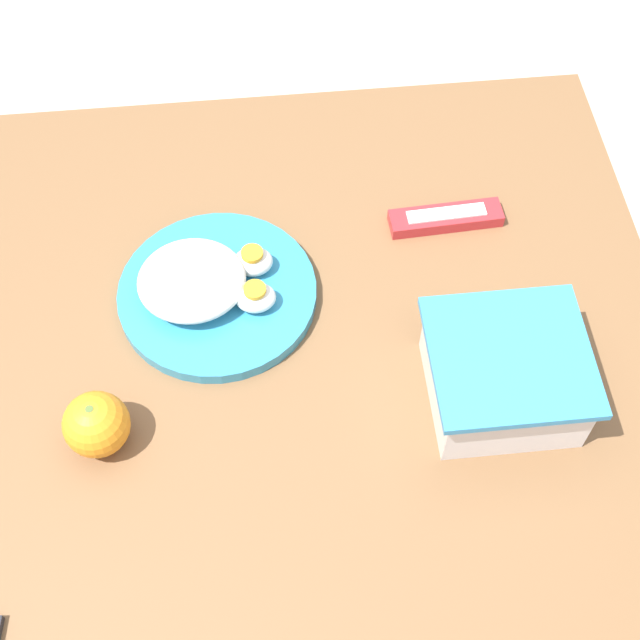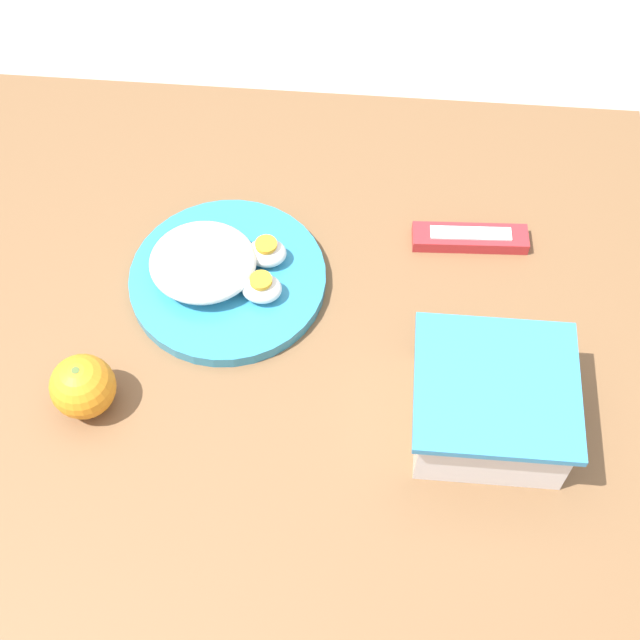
# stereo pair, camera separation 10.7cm
# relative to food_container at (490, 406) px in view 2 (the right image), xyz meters

# --- Properties ---
(ground_plane) EXTENTS (10.00, 10.00, 0.00)m
(ground_plane) POSITION_rel_food_container_xyz_m (0.27, -0.06, -0.74)
(ground_plane) COLOR #B2A899
(table) EXTENTS (1.01, 0.95, 0.70)m
(table) POSITION_rel_food_container_xyz_m (0.27, -0.06, -0.14)
(table) COLOR brown
(table) RESTS_ON ground_plane
(food_container) EXTENTS (0.18, 0.17, 0.09)m
(food_container) POSITION_rel_food_container_xyz_m (0.00, 0.00, 0.00)
(food_container) COLOR white
(food_container) RESTS_ON table
(orange_fruit) EXTENTS (0.08, 0.08, 0.08)m
(orange_fruit) POSITION_rel_food_container_xyz_m (0.46, 0.01, -0.00)
(orange_fruit) COLOR orange
(orange_fruit) RESTS_ON table
(rice_plate) EXTENTS (0.25, 0.25, 0.07)m
(rice_plate) POSITION_rel_food_container_xyz_m (0.33, -0.17, -0.02)
(rice_plate) COLOR teal
(rice_plate) RESTS_ON table
(candy_bar) EXTENTS (0.15, 0.05, 0.02)m
(candy_bar) POSITION_rel_food_container_xyz_m (0.02, -0.26, -0.03)
(candy_bar) COLOR #B7282D
(candy_bar) RESTS_ON table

